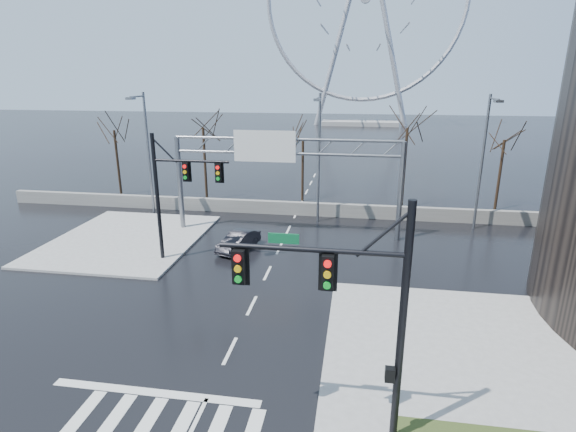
% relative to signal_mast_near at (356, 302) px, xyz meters
% --- Properties ---
extents(ground, '(260.00, 260.00, 0.00)m').
position_rel_signal_mast_near_xyz_m(ground, '(-5.14, 4.04, -4.87)').
color(ground, black).
rests_on(ground, ground).
extents(sidewalk_right_ext, '(12.00, 10.00, 0.15)m').
position_rel_signal_mast_near_xyz_m(sidewalk_right_ext, '(4.86, 6.04, -4.80)').
color(sidewalk_right_ext, gray).
rests_on(sidewalk_right_ext, ground).
extents(sidewalk_far, '(10.00, 12.00, 0.15)m').
position_rel_signal_mast_near_xyz_m(sidewalk_far, '(-16.14, 16.04, -4.80)').
color(sidewalk_far, gray).
rests_on(sidewalk_far, ground).
extents(barrier_wall, '(52.00, 0.50, 1.10)m').
position_rel_signal_mast_near_xyz_m(barrier_wall, '(-5.14, 24.04, -4.32)').
color(barrier_wall, slate).
rests_on(barrier_wall, ground).
extents(signal_mast_near, '(5.52, 0.41, 8.00)m').
position_rel_signal_mast_near_xyz_m(signal_mast_near, '(0.00, 0.00, 0.00)').
color(signal_mast_near, black).
rests_on(signal_mast_near, ground).
extents(signal_mast_far, '(4.72, 0.41, 8.00)m').
position_rel_signal_mast_near_xyz_m(signal_mast_far, '(-11.01, 13.00, -0.04)').
color(signal_mast_far, black).
rests_on(signal_mast_far, ground).
extents(sign_gantry, '(16.36, 0.40, 7.60)m').
position_rel_signal_mast_near_xyz_m(sign_gantry, '(-5.52, 19.00, 0.31)').
color(sign_gantry, slate).
rests_on(sign_gantry, ground).
extents(streetlight_left, '(0.50, 2.55, 10.00)m').
position_rel_signal_mast_near_xyz_m(streetlight_left, '(-17.14, 22.20, 1.01)').
color(streetlight_left, slate).
rests_on(streetlight_left, ground).
extents(streetlight_mid, '(0.50, 2.55, 10.00)m').
position_rel_signal_mast_near_xyz_m(streetlight_mid, '(-3.14, 22.20, 1.01)').
color(streetlight_mid, slate).
rests_on(streetlight_mid, ground).
extents(streetlight_right, '(0.50, 2.55, 10.00)m').
position_rel_signal_mast_near_xyz_m(streetlight_right, '(8.86, 22.20, 1.01)').
color(streetlight_right, slate).
rests_on(streetlight_right, ground).
extents(tree_far_left, '(3.50, 3.50, 7.00)m').
position_rel_signal_mast_near_xyz_m(tree_far_left, '(-23.14, 28.04, 0.70)').
color(tree_far_left, black).
rests_on(tree_far_left, ground).
extents(tree_left, '(3.75, 3.75, 7.50)m').
position_rel_signal_mast_near_xyz_m(tree_left, '(-14.14, 27.54, 1.10)').
color(tree_left, black).
rests_on(tree_left, ground).
extents(tree_center, '(3.25, 3.25, 6.50)m').
position_rel_signal_mast_near_xyz_m(tree_center, '(-5.14, 28.54, 0.30)').
color(tree_center, black).
rests_on(tree_center, ground).
extents(tree_right, '(3.90, 3.90, 7.80)m').
position_rel_signal_mast_near_xyz_m(tree_right, '(3.86, 27.54, 1.34)').
color(tree_right, black).
rests_on(tree_right, ground).
extents(tree_far_right, '(3.40, 3.40, 6.80)m').
position_rel_signal_mast_near_xyz_m(tree_far_right, '(11.86, 28.04, 0.54)').
color(tree_far_right, black).
rests_on(tree_far_right, ground).
extents(ferris_wheel, '(45.00, 6.00, 50.91)m').
position_rel_signal_mast_near_xyz_m(ferris_wheel, '(-0.14, 99.04, 21.26)').
color(ferris_wheel, gray).
rests_on(ferris_wheel, ground).
extents(car, '(2.44, 3.96, 1.23)m').
position_rel_signal_mast_near_xyz_m(car, '(-7.81, 15.45, -4.26)').
color(car, black).
rests_on(car, ground).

